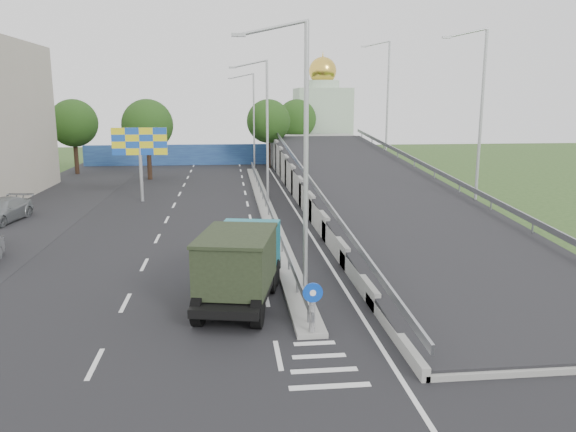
{
  "coord_description": "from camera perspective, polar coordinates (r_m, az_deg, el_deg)",
  "views": [
    {
      "loc": [
        -2.57,
        -14.45,
        7.48
      ],
      "look_at": [
        0.16,
        10.9,
        2.2
      ],
      "focal_mm": 35.0,
      "sensor_mm": 36.0,
      "label": 1
    }
  ],
  "objects": [
    {
      "name": "median_guardrail",
      "position": [
        39.12,
        -2.29,
        1.78
      ],
      "size": [
        0.09,
        44.0,
        0.71
      ],
      "color": "gray",
      "rests_on": "median"
    },
    {
      "name": "parked_car_d",
      "position": [
        39.18,
        -27.09,
        0.49
      ],
      "size": [
        2.82,
        5.32,
        1.47
      ],
      "primitive_type": "imported",
      "rotation": [
        0.0,
        0.0,
        -0.16
      ],
      "color": "gray",
      "rests_on": "ground"
    },
    {
      "name": "tree_left_far",
      "position": [
        61.46,
        -20.94,
        8.79
      ],
      "size": [
        4.8,
        4.8,
        7.6
      ],
      "color": "black",
      "rests_on": "ground"
    },
    {
      "name": "parking_strip",
      "position": [
        37.72,
        -26.87,
        -1.02
      ],
      "size": [
        8.0,
        90.0,
        0.05
      ],
      "primitive_type": "cube",
      "color": "black",
      "rests_on": "ground"
    },
    {
      "name": "tree_ramp_far",
      "position": [
        70.01,
        0.9,
        9.81
      ],
      "size": [
        4.8,
        4.8,
        7.6
      ],
      "color": "black",
      "rests_on": "ground"
    },
    {
      "name": "billboard",
      "position": [
        43.06,
        -14.83,
        6.92
      ],
      "size": [
        4.0,
        0.24,
        5.5
      ],
      "color": "#B2B5B7",
      "rests_on": "ground"
    },
    {
      "name": "tree_median_far",
      "position": [
        62.66,
        -1.99,
        9.58
      ],
      "size": [
        4.8,
        4.8,
        7.6
      ],
      "color": "black",
      "rests_on": "ground"
    },
    {
      "name": "blue_wall",
      "position": [
        66.76,
        -7.4,
        6.2
      ],
      "size": [
        30.0,
        0.5,
        2.4
      ],
      "primitive_type": "cube",
      "color": "navy",
      "rests_on": "ground"
    },
    {
      "name": "lamp_post_mid",
      "position": [
        40.57,
        -2.39,
        9.33
      ],
      "size": [
        2.74,
        0.18,
        10.08
      ],
      "color": "#B2B5B7",
      "rests_on": "median"
    },
    {
      "name": "sign_bollard",
      "position": [
        18.01,
        2.49,
        -9.28
      ],
      "size": [
        0.64,
        0.23,
        1.67
      ],
      "color": "black",
      "rests_on": "median"
    },
    {
      "name": "road_surface",
      "position": [
        35.25,
        -6.71,
        -0.63
      ],
      "size": [
        26.0,
        90.0,
        0.04
      ],
      "primitive_type": "cube",
      "color": "black",
      "rests_on": "ground"
    },
    {
      "name": "median",
      "position": [
        39.23,
        -2.29,
        0.85
      ],
      "size": [
        1.0,
        44.0,
        0.2
      ],
      "primitive_type": "cube",
      "color": "gray",
      "rests_on": "ground"
    },
    {
      "name": "ground",
      "position": [
        16.47,
        3.63,
        -15.33
      ],
      "size": [
        160.0,
        160.0,
        0.0
      ],
      "primitive_type": "plane",
      "color": "#2D4C1E",
      "rests_on": "ground"
    },
    {
      "name": "lamp_post_far",
      "position": [
        60.53,
        -3.67,
        10.09
      ],
      "size": [
        2.74,
        0.18,
        10.08
      ],
      "color": "#B2B5B7",
      "rests_on": "median"
    },
    {
      "name": "dump_truck",
      "position": [
        21.14,
        -4.81,
        -4.6
      ],
      "size": [
        3.57,
        6.74,
        2.82
      ],
      "rotation": [
        0.0,
        0.0,
        -0.21
      ],
      "color": "black",
      "rests_on": "ground"
    },
    {
      "name": "lamp_post_near",
      "position": [
        20.69,
        1.32,
        7.07
      ],
      "size": [
        2.74,
        0.18,
        10.08
      ],
      "color": "#B2B5B7",
      "rests_on": "median"
    },
    {
      "name": "overpass_ramp",
      "position": [
        40.16,
        8.45,
        3.37
      ],
      "size": [
        10.0,
        50.0,
        3.5
      ],
      "color": "gray",
      "rests_on": "ground"
    },
    {
      "name": "tree_left_mid",
      "position": [
        55.0,
        -14.08,
        8.95
      ],
      "size": [
        4.8,
        4.8,
        7.6
      ],
      "color": "black",
      "rests_on": "ground"
    },
    {
      "name": "church",
      "position": [
        75.53,
        3.48,
        10.03
      ],
      "size": [
        7.0,
        7.0,
        13.8
      ],
      "color": "#B2CCAD",
      "rests_on": "ground"
    }
  ]
}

